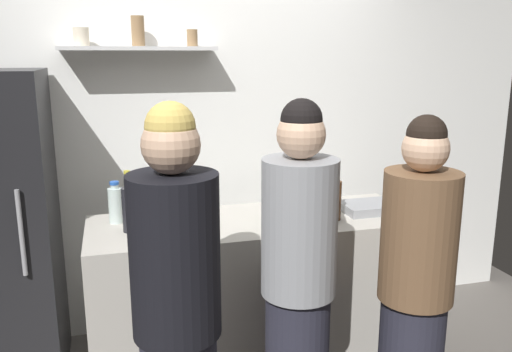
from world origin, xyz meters
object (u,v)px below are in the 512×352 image
Objects in this scene: wine_bottle_pale_glass at (191,203)px; person_grey_hoodie at (298,284)px; baking_pan at (371,207)px; wine_bottle_green_glass at (278,202)px; wine_bottle_dark_glass at (129,208)px; person_brown_jacket at (415,291)px; person_blonde at (178,322)px; refrigerator at (2,231)px; water_bottle_plastic at (116,204)px; utensil_holder at (149,232)px; wine_bottle_amber_glass at (335,198)px.

wine_bottle_pale_glass is 0.78m from person_grey_hoodie.
wine_bottle_green_glass reaches higher than baking_pan.
person_grey_hoodie is at bearing -40.53° from wine_bottle_dark_glass.
person_brown_jacket reaches higher than wine_bottle_pale_glass.
baking_pan is 1.50m from person_blonde.
wine_bottle_green_glass is at bearing 168.32° from person_brown_jacket.
person_brown_jacket is (1.92, -1.10, -0.10)m from refrigerator.
person_grey_hoodie is at bearing -45.28° from water_bottle_plastic.
person_brown_jacket reaches higher than utensil_holder.
wine_bottle_dark_glass is 0.20× the size of person_grey_hoodie.
baking_pan is 0.20× the size of person_blonde.
utensil_holder is at bearing -173.49° from wine_bottle_amber_glass.
person_blonde is at bearing -55.29° from refrigerator.
refrigerator reaches higher than person_blonde.
person_grey_hoodie is at bearing -127.79° from wine_bottle_amber_glass.
baking_pan is 0.59m from wine_bottle_green_glass.
baking_pan is 0.20× the size of person_grey_hoodie.
baking_pan is 1.32m from utensil_holder.
wine_bottle_amber_glass is 1.02× the size of wine_bottle_pale_glass.
utensil_holder is at bearing 100.59° from person_blonde.
wine_bottle_green_glass is (1.48, -0.39, 0.16)m from refrigerator.
wine_bottle_amber_glass is 1.21m from water_bottle_plastic.
person_brown_jacket reaches higher than wine_bottle_amber_glass.
utensil_holder is 0.77m from person_grey_hoodie.
wine_bottle_pale_glass is 0.20× the size of person_brown_jacket.
wine_bottle_green_glass is (0.48, -0.05, -0.02)m from wine_bottle_pale_glass.
wine_bottle_pale_glass is at bearing 83.41° from person_blonde.
person_brown_jacket is (1.15, -0.53, -0.21)m from utensil_holder.
baking_pan is 0.78m from person_brown_jacket.
baking_pan is 1.06× the size of wine_bottle_amber_glass.
wine_bottle_amber_glass is 0.72m from person_brown_jacket.
utensil_holder is 0.89× the size of water_bottle_plastic.
utensil_holder is 0.24m from wine_bottle_dark_glass.
wine_bottle_dark_glass reaches higher than wine_bottle_green_glass.
baking_pan is 1.04× the size of wine_bottle_dark_glass.
baking_pan is at bearing 2.76° from wine_bottle_green_glass.
wine_bottle_amber_glass is (-0.27, -0.09, 0.10)m from baking_pan.
wine_bottle_green_glass reaches higher than water_bottle_plastic.
wine_bottle_green_glass is at bearing -6.49° from wine_bottle_pale_glass.
wine_bottle_dark_glass is 0.19m from water_bottle_plastic.
person_blonde is at bearing -129.50° from wine_bottle_green_glass.
refrigerator is at bearing -162.94° from person_brown_jacket.
water_bottle_plastic is 1.13m from person_grey_hoodie.
person_grey_hoodie reaches higher than wine_bottle_amber_glass.
wine_bottle_pale_glass reaches higher than utensil_holder.
wine_bottle_pale_glass reaches higher than water_bottle_plastic.
person_blonde is 0.62m from person_grey_hoodie.
refrigerator is 1.70m from person_grey_hoodie.
wine_bottle_dark_glass reaches higher than baking_pan.
wine_bottle_amber_glass is 0.19× the size of person_blonde.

